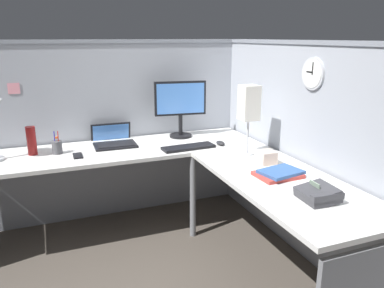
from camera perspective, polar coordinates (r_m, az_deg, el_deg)
ground_plane at (r=3.10m, az=-1.59°, el=-15.39°), size 6.80×6.80×0.00m
cubicle_wall_back at (r=3.50m, az=-12.24°, el=2.06°), size 2.57×0.12×1.58m
cubicle_wall_right at (r=2.95m, az=16.19°, el=-0.75°), size 0.12×2.37×1.58m
desk at (r=2.74m, az=-4.24°, el=-5.04°), size 2.35×2.15×0.73m
monitor at (r=3.38m, az=-1.75°, el=5.92°), size 0.46×0.20×0.50m
laptop at (r=3.29m, az=-11.72°, el=0.53°), size 0.35×0.39×0.22m
keyboard at (r=3.07m, az=-0.53°, el=-0.49°), size 0.44×0.16×0.02m
computer_mouse at (r=3.18m, az=4.29°, el=0.15°), size 0.06×0.10×0.03m
pen_cup at (r=3.11m, az=-19.58°, el=-0.44°), size 0.08×0.08×0.18m
cell_phone at (r=3.00m, az=-16.77°, el=-1.69°), size 0.07×0.15×0.01m
thermos_flask at (r=3.14m, az=-22.95°, el=0.46°), size 0.07×0.07×0.22m
office_phone at (r=2.22m, az=18.42°, el=-7.20°), size 0.20×0.22×0.11m
book_stack at (r=2.52m, az=12.93°, el=-4.34°), size 0.30×0.24×0.04m
desk_lamp_paper at (r=2.87m, az=8.53°, el=5.83°), size 0.13×0.13×0.53m
tissue_box at (r=2.76m, az=11.08°, el=-1.96°), size 0.12×0.12×0.09m
wall_clock at (r=2.72m, az=17.77°, el=10.03°), size 0.04×0.22×0.22m
pinned_note_leftmost at (r=3.34m, az=-25.18°, el=7.54°), size 0.09×0.00×0.09m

